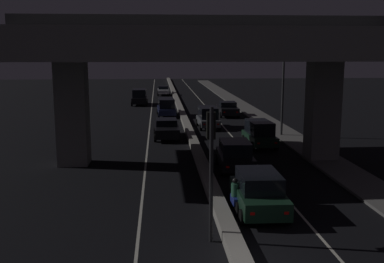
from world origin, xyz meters
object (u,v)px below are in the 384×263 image
(car_black_lead_oncoming, at_px, (166,128))
(car_white_fourth_oncoming, at_px, (163,90))
(car_black_second, at_px, (235,155))
(car_grey_fourth, at_px, (208,117))
(traffic_light_left_of_median, at_px, (211,151))
(motorcycle_blue_filtering_near, at_px, (235,197))
(car_dark_green_lead, at_px, (259,192))
(car_black_fifth, at_px, (228,109))
(car_black_third_oncoming, at_px, (139,97))
(car_dark_green_third, at_px, (260,133))
(street_lamp, at_px, (279,77))
(car_dark_blue_second_oncoming, at_px, (166,107))

(car_black_lead_oncoming, bearing_deg, car_white_fourth_oncoming, 178.95)
(car_black_second, xyz_separation_m, car_grey_fourth, (0.03, 14.45, 0.13))
(traffic_light_left_of_median, height_order, motorcycle_blue_filtering_near, traffic_light_left_of_median)
(car_black_second, bearing_deg, car_dark_green_lead, -179.45)
(car_black_fifth, xyz_separation_m, car_black_third_oncoming, (-9.75, 10.64, 0.28))
(car_dark_green_third, bearing_deg, car_black_lead_oncoming, 57.32)
(street_lamp, bearing_deg, traffic_light_left_of_median, -111.44)
(street_lamp, xyz_separation_m, car_white_fourth_oncoming, (-8.76, 35.66, -4.07))
(car_black_third_oncoming, height_order, motorcycle_blue_filtering_near, car_black_third_oncoming)
(car_black_second, relative_size, car_dark_blue_second_oncoming, 0.87)
(traffic_light_left_of_median, relative_size, car_dark_green_lead, 1.17)
(car_dark_blue_second_oncoming, bearing_deg, car_grey_fourth, 22.44)
(car_dark_green_third, distance_m, car_dark_blue_second_oncoming, 17.31)
(car_black_fifth, bearing_deg, car_black_third_oncoming, 43.10)
(car_dark_green_third, height_order, motorcycle_blue_filtering_near, car_dark_green_third)
(car_black_third_oncoming, xyz_separation_m, motorcycle_blue_filtering_near, (5.59, -39.54, -0.42))
(street_lamp, height_order, car_dark_green_third, street_lamp)
(street_lamp, xyz_separation_m, car_black_second, (-5.18, -9.92, -3.94))
(street_lamp, xyz_separation_m, car_grey_fourth, (-5.14, 4.53, -3.81))
(traffic_light_left_of_median, bearing_deg, motorcycle_blue_filtering_near, 64.29)
(car_black_fifth, relative_size, motorcycle_blue_filtering_near, 2.65)
(car_grey_fourth, relative_size, car_black_lead_oncoming, 0.84)
(car_black_third_oncoming, relative_size, motorcycle_blue_filtering_near, 2.42)
(car_black_lead_oncoming, height_order, car_black_third_oncoming, car_black_third_oncoming)
(car_dark_blue_second_oncoming, xyz_separation_m, motorcycle_blue_filtering_near, (2.35, -29.20, -0.35))
(car_dark_green_lead, xyz_separation_m, car_dark_green_third, (3.05, 13.26, 0.07))
(car_dark_green_third, bearing_deg, car_dark_green_lead, 164.47)
(car_black_third_oncoming, bearing_deg, car_black_lead_oncoming, 7.35)
(motorcycle_blue_filtering_near, bearing_deg, street_lamp, -21.49)
(car_dark_green_lead, bearing_deg, car_black_third_oncoming, 10.43)
(car_dark_green_third, bearing_deg, car_black_third_oncoming, 17.43)
(traffic_light_left_of_median, relative_size, car_dark_blue_second_oncoming, 1.06)
(car_dark_green_lead, distance_m, car_grey_fourth, 21.52)
(car_grey_fourth, relative_size, car_black_third_oncoming, 0.93)
(traffic_light_left_of_median, bearing_deg, street_lamp, 68.56)
(motorcycle_blue_filtering_near, bearing_deg, car_white_fourth_oncoming, 1.81)
(street_lamp, xyz_separation_m, car_dark_blue_second_oncoming, (-8.72, 12.35, -3.82))
(car_black_lead_oncoming, distance_m, car_black_third_oncoming, 22.79)
(street_lamp, xyz_separation_m, car_dark_green_lead, (-5.38, -16.99, -3.90))
(car_dark_green_third, xyz_separation_m, car_dark_blue_second_oncoming, (-6.39, 16.09, 0.00))
(car_black_fifth, distance_m, car_black_third_oncoming, 14.44)
(car_black_fifth, height_order, car_white_fourth_oncoming, car_black_fifth)
(car_dark_green_lead, xyz_separation_m, car_black_second, (0.20, 7.07, -0.04))
(traffic_light_left_of_median, relative_size, car_black_lead_oncoming, 1.03)
(car_black_second, distance_m, motorcycle_blue_filtering_near, 7.04)
(street_lamp, distance_m, car_white_fourth_oncoming, 36.94)
(car_black_lead_oncoming, bearing_deg, traffic_light_left_of_median, 2.72)
(car_grey_fourth, distance_m, car_black_lead_oncoming, 5.84)
(car_grey_fourth, height_order, car_white_fourth_oncoming, car_grey_fourth)
(car_dark_green_lead, xyz_separation_m, car_dark_blue_second_oncoming, (-3.34, 29.35, 0.08))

